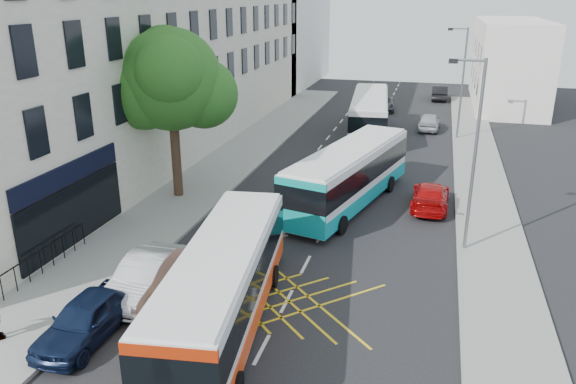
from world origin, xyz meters
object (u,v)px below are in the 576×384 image
Objects in this scene: bus_near at (223,285)px; parked_car_silver at (146,276)px; bus_far at (369,115)px; distant_car_dark at (440,93)px; distant_car_silver at (429,121)px; bus_mid at (349,175)px; parked_car_blue at (86,319)px; distant_car_grey at (382,103)px; lamp_near at (473,147)px; red_hatchback at (430,196)px; lamp_far at (461,78)px; street_tree at (170,81)px.

bus_near reaches higher than parked_car_silver.
bus_far is 2.62× the size of distant_car_dark.
bus_mid is at bearing 81.46° from distant_car_silver.
bus_far is 2.76× the size of parked_car_blue.
distant_car_grey is (1.25, 37.72, -0.91)m from bus_near.
distant_car_grey is 8.32m from distant_car_silver.
lamp_near is 1.78× the size of red_hatchback.
distant_car_silver is at bearing 71.64° from parked_car_silver.
lamp_far is at bearing 94.05° from distant_car_dark.
red_hatchback is (-1.48, 4.92, -3.97)m from lamp_near.
distant_car_dark is (5.07, 17.33, -0.96)m from bus_far.
parked_car_blue is 39.85m from distant_car_grey.
lamp_far reaches higher than distant_car_silver.
distant_car_grey is at bearing 83.61° from parked_car_blue.
bus_near is 4.48m from parked_car_blue.
parked_car_silver is at bearing -104.99° from distant_car_grey.
distant_car_dark is (6.37, 44.68, -0.82)m from bus_near.
bus_mid is 4.33m from red_hatchback.
bus_near reaches higher than red_hatchback.
bus_far is 2.58× the size of red_hatchback.
bus_mid is 15.08m from bus_far.
lamp_far is 1.78× the size of red_hatchback.
parked_car_silver is at bearing 82.40° from parked_car_blue.
lamp_far is 15.66m from red_hatchback.
red_hatchback is (4.16, 0.68, -0.97)m from bus_mid.
distant_car_dark is (13.30, 33.66, -5.57)m from street_tree.
bus_far reaches higher than distant_car_dark.
distant_car_dark is at bearing 68.10° from bus_far.
red_hatchback is at bearing -76.45° from bus_far.
distant_car_dark is at bearing 92.19° from lamp_near.
bus_far is (8.24, 16.33, -4.61)m from street_tree.
bus_far is (-0.83, 15.06, 0.06)m from bus_mid.
parked_car_blue is at bearing -99.57° from bus_mid.
bus_mid is (2.13, 12.30, 0.07)m from bus_near.
red_hatchback is 1.02× the size of distant_car_dark.
lamp_near is at bearing -85.08° from distant_car_grey.
parked_car_blue is 0.92× the size of distant_car_grey.
bus_near reaches higher than distant_car_grey.
distant_car_silver is at bearing -64.77° from distant_car_grey.
street_tree is at bearing -114.53° from distant_car_grey.
parked_car_silver is (0.47, 3.02, 0.03)m from parked_car_blue.
red_hatchback is (9.85, 11.74, -0.09)m from parked_car_silver.
lamp_near is 0.71× the size of bus_mid.
distant_car_grey is at bearing 72.96° from street_tree.
lamp_far reaches higher than bus_mid.
lamp_far is 1.82× the size of distant_car_dark.
bus_near is 31.26m from distant_car_silver.
distant_car_silver is at bearing -86.88° from red_hatchback.
distant_car_dark is at bearing 68.43° from street_tree.
parked_car_silver is (-5.69, -11.06, -0.88)m from bus_mid.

